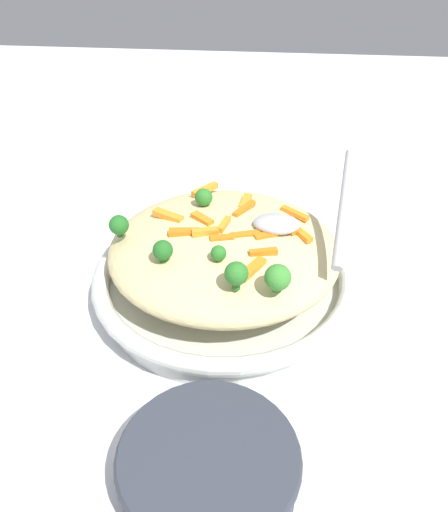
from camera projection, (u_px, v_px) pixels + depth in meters
name	position (u px, v px, depth m)	size (l,w,h in m)	color
ground_plane	(224.00, 296.00, 0.67)	(2.40, 2.40, 0.00)	silver
serving_bowl	(224.00, 280.00, 0.65)	(0.33, 0.33, 0.05)	silver
pasta_mound	(224.00, 250.00, 0.63)	(0.28, 0.27, 0.07)	#DBC689
carrot_piece_0	(205.00, 190.00, 0.69)	(0.04, 0.01, 0.01)	orange
carrot_piece_1	(224.00, 222.00, 0.61)	(0.03, 0.01, 0.01)	orange
carrot_piece_2	(295.00, 213.00, 0.64)	(0.04, 0.01, 0.01)	orange
carrot_piece_3	(252.00, 268.00, 0.55)	(0.04, 0.01, 0.01)	orange
carrot_piece_4	(244.00, 209.00, 0.64)	(0.04, 0.01, 0.01)	orange
carrot_piece_5	(168.00, 216.00, 0.63)	(0.04, 0.01, 0.01)	orange
carrot_piece_6	(302.00, 237.00, 0.60)	(0.03, 0.01, 0.01)	orange
carrot_piece_7	(223.00, 238.00, 0.59)	(0.03, 0.01, 0.01)	orange
carrot_piece_8	(266.00, 236.00, 0.59)	(0.03, 0.01, 0.01)	orange
carrot_piece_9	(245.00, 235.00, 0.59)	(0.04, 0.01, 0.01)	orange
carrot_piece_10	(282.00, 225.00, 0.61)	(0.04, 0.01, 0.01)	orange
carrot_piece_11	(205.00, 232.00, 0.59)	(0.03, 0.01, 0.01)	orange
carrot_piece_12	(245.00, 201.00, 0.66)	(0.03, 0.01, 0.01)	orange
carrot_piece_13	(263.00, 252.00, 0.57)	(0.03, 0.01, 0.01)	orange
carrot_piece_14	(202.00, 219.00, 0.62)	(0.03, 0.01, 0.01)	orange
carrot_piece_15	(184.00, 232.00, 0.60)	(0.04, 0.01, 0.01)	orange
broccoli_floret_0	(236.00, 274.00, 0.52)	(0.03, 0.03, 0.03)	#296820
broccoli_floret_1	(119.00, 225.00, 0.60)	(0.02, 0.02, 0.03)	#205B1C
broccoli_floret_2	(163.00, 250.00, 0.55)	(0.02, 0.02, 0.03)	#205B1C
broccoli_floret_3	(278.00, 278.00, 0.51)	(0.03, 0.03, 0.03)	#377928
broccoli_floret_4	(222.00, 254.00, 0.55)	(0.02, 0.02, 0.02)	#296820
broccoli_floret_5	(204.00, 197.00, 0.65)	(0.02, 0.02, 0.03)	#296820
serving_spoon	(301.00, 218.00, 0.59)	(0.12, 0.16, 0.08)	#B7B7BC
companion_bowl	(209.00, 468.00, 0.44)	(0.16, 0.16, 0.06)	#333842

